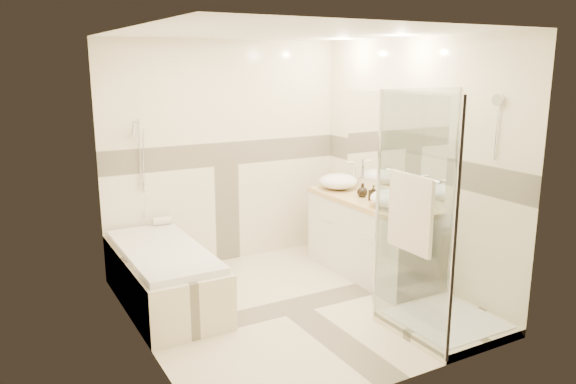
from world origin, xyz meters
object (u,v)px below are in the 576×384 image
vanity (369,237)px  shower_enclosure (433,273)px  bathtub (164,273)px  amenity_bottle_b (362,190)px  amenity_bottle_a (373,193)px  vessel_sink_near (338,181)px  vessel_sink_far (393,198)px

vanity → shower_enclosure: (-0.29, -1.27, 0.08)m
vanity → bathtub: bearing=170.8°
shower_enclosure → amenity_bottle_b: shower_enclosure is taller
amenity_bottle_b → bathtub: bearing=173.7°
bathtub → amenity_bottle_b: size_ratio=11.47×
shower_enclosure → amenity_bottle_a: size_ratio=12.45×
shower_enclosure → vessel_sink_near: size_ratio=4.65×
bathtub → amenity_bottle_b: amenity_bottle_b is taller
bathtub → shower_enclosure: size_ratio=0.83×
vanity → vessel_sink_far: 0.64m
bathtub → shower_enclosure: (1.86, -1.62, 0.20)m
amenity_bottle_a → amenity_bottle_b: size_ratio=1.11×
bathtub → amenity_bottle_a: (2.13, -0.42, 0.62)m
vanity → amenity_bottle_b: bearing=99.7°
vessel_sink_far → amenity_bottle_b: bearing=90.0°
bathtub → amenity_bottle_b: 2.23m
bathtub → amenity_bottle_a: size_ratio=10.37×
vessel_sink_near → amenity_bottle_b: size_ratio=2.96×
vessel_sink_far → amenity_bottle_a: (0.00, 0.31, -0.01)m
vessel_sink_near → vessel_sink_far: (0.00, -0.95, 0.00)m
vessel_sink_near → amenity_bottle_a: (0.00, -0.64, -0.01)m
amenity_bottle_a → vanity: bearing=74.1°
amenity_bottle_a → amenity_bottle_b: (0.00, 0.19, -0.01)m
shower_enclosure → bathtub: bearing=138.9°
vanity → amenity_bottle_a: 0.51m
vanity → vessel_sink_near: (-0.02, 0.57, 0.51)m
vessel_sink_near → amenity_bottle_a: size_ratio=2.68×
shower_enclosure → amenity_bottle_b: (0.27, 1.39, 0.42)m
bathtub → vessel_sink_near: 2.23m
vessel_sink_near → amenity_bottle_a: vessel_sink_near is taller
vessel_sink_far → amenity_bottle_b: vessel_sink_far is taller
vessel_sink_near → amenity_bottle_b: vessel_sink_near is taller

